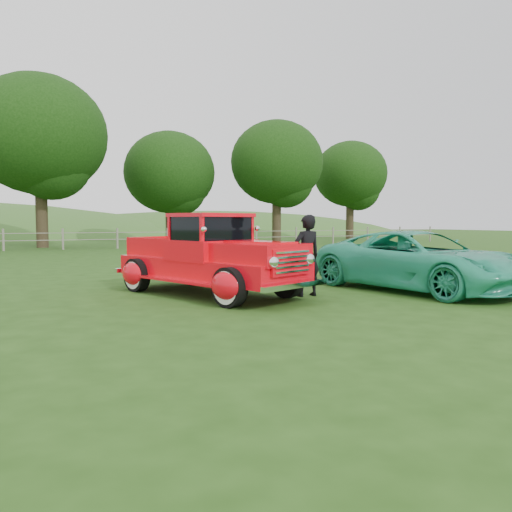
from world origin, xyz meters
name	(u,v)px	position (x,y,z in m)	size (l,w,h in m)	color
ground	(302,307)	(0.00, 0.00, 0.00)	(140.00, 140.00, 0.00)	#224512
distant_hills	(37,271)	(-4.08, 59.46, -4.55)	(116.00, 60.00, 18.00)	#3B6324
fence_line	(117,238)	(0.00, 22.00, 0.60)	(48.00, 0.12, 1.20)	gray
tree_near_west	(39,135)	(-4.00, 25.00, 6.80)	(8.00, 8.00, 10.42)	#2E2417
tree_near_east	(170,173)	(5.00, 29.00, 5.25)	(6.80, 6.80, 8.33)	#2E2417
tree_mid_east	(277,163)	(13.00, 27.00, 6.17)	(7.20, 7.20, 9.44)	#2E2417
tree_far_east	(350,174)	(22.00, 30.00, 5.86)	(6.60, 6.60, 8.86)	#2E2417
red_pickup	(210,259)	(-1.08, 2.20, 0.80)	(3.52, 5.28, 1.78)	black
teal_sedan	(419,261)	(3.57, 0.84, 0.69)	(2.31, 5.00, 1.39)	#2DB58E
man	(307,256)	(0.74, 1.14, 0.87)	(0.64, 0.42, 1.75)	black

